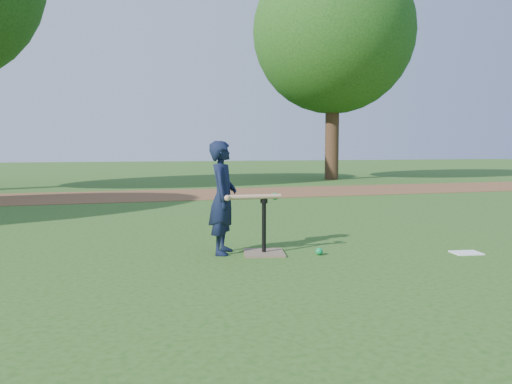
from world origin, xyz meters
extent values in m
plane|color=#285116|center=(0.00, 0.00, 0.00)|extent=(80.00, 80.00, 0.00)
cube|color=brown|center=(0.00, 7.50, 0.01)|extent=(24.00, 3.00, 0.01)
imported|color=black|center=(-0.25, 0.43, 0.61)|extent=(0.44, 0.52, 1.22)
sphere|color=#0C8A44|center=(0.72, 0.06, 0.04)|extent=(0.08, 0.08, 0.08)
cube|color=white|center=(2.30, -0.33, 0.01)|extent=(0.33, 0.27, 0.01)
cube|color=#77614C|center=(0.17, 0.29, 0.01)|extent=(0.51, 0.51, 0.02)
cylinder|color=black|center=(0.17, 0.29, 0.30)|extent=(0.05, 0.05, 0.55)
cylinder|color=black|center=(0.17, 0.29, 0.58)|extent=(0.08, 0.08, 0.06)
cylinder|color=tan|center=(0.05, 0.27, 0.63)|extent=(0.60, 0.06, 0.05)
sphere|color=tan|center=(-0.25, 0.23, 0.63)|extent=(0.06, 0.06, 0.06)
sphere|color=#0C8A44|center=(0.32, 0.35, 0.62)|extent=(0.08, 0.08, 0.08)
cylinder|color=#382316|center=(6.50, 12.00, 1.71)|extent=(0.50, 0.50, 3.42)
sphere|color=#285B19|center=(6.50, 12.00, 5.30)|extent=(5.80, 5.80, 5.80)
camera|label=1|loc=(-1.44, -4.80, 1.14)|focal=35.00mm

